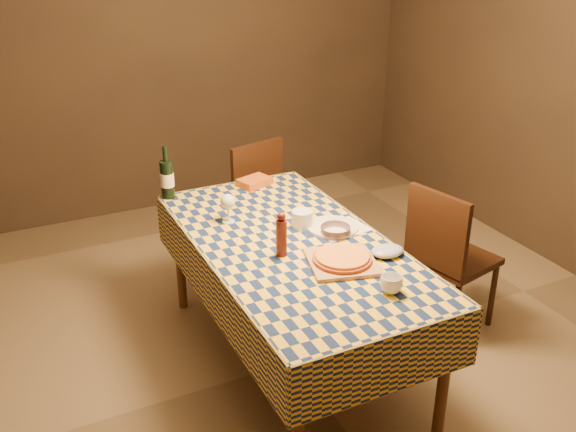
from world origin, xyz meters
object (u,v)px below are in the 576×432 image
at_px(bowl, 335,231).
at_px(white_plate, 332,227).
at_px(cutting_board, 342,262).
at_px(chair_far, 248,194).
at_px(chair_right, 446,252).
at_px(wine_bottle, 167,179).
at_px(dining_table, 292,255).
at_px(pizza, 342,258).

xyz_separation_m(bowl, white_plate, (0.02, 0.07, -0.02)).
bearing_deg(cutting_board, white_plate, 67.17).
xyz_separation_m(chair_far, chair_right, (0.70, -1.32, 0.00)).
xyz_separation_m(bowl, chair_far, (0.02, 1.27, -0.27)).
distance_m(cutting_board, white_plate, 0.39).
bearing_deg(wine_bottle, bowl, -53.47).
relative_size(cutting_board, chair_far, 0.35).
bearing_deg(bowl, chair_right, -4.60).
xyz_separation_m(dining_table, bowl, (0.24, -0.02, 0.10)).
height_order(pizza, chair_right, chair_right).
xyz_separation_m(cutting_board, bowl, (0.13, 0.29, 0.01)).
height_order(dining_table, white_plate, white_plate).
height_order(chair_far, chair_right, same).
height_order(dining_table, cutting_board, cutting_board).
height_order(dining_table, chair_far, chair_far).
bearing_deg(wine_bottle, pizza, -65.84).
distance_m(dining_table, chair_far, 1.28).
distance_m(pizza, white_plate, 0.39).
xyz_separation_m(bowl, chair_right, (0.73, -0.06, -0.27)).
distance_m(dining_table, pizza, 0.35).
bearing_deg(bowl, wine_bottle, 126.53).
height_order(bowl, chair_right, chair_right).
height_order(cutting_board, chair_far, chair_far).
relative_size(pizza, chair_far, 0.41).
relative_size(pizza, wine_bottle, 1.18).
height_order(pizza, bowl, same).
distance_m(dining_table, wine_bottle, 0.97).
xyz_separation_m(wine_bottle, white_plate, (0.68, -0.81, -0.11)).
xyz_separation_m(pizza, wine_bottle, (-0.53, 1.17, 0.09)).
distance_m(wine_bottle, white_plate, 1.06).
relative_size(wine_bottle, chair_right, 0.35).
bearing_deg(pizza, bowl, 66.07).
xyz_separation_m(wine_bottle, chair_far, (0.67, 0.38, -0.37)).
xyz_separation_m(white_plate, chair_far, (-0.00, 1.19, -0.26)).
relative_size(pizza, bowl, 2.42).
relative_size(cutting_board, bowl, 2.03).
distance_m(cutting_board, wine_bottle, 1.29).
distance_m(white_plate, chair_right, 0.76).
bearing_deg(bowl, pizza, -113.93).
relative_size(pizza, white_plate, 1.38).
bearing_deg(dining_table, pizza, -69.57).
xyz_separation_m(bowl, wine_bottle, (-0.65, 0.88, 0.10)).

